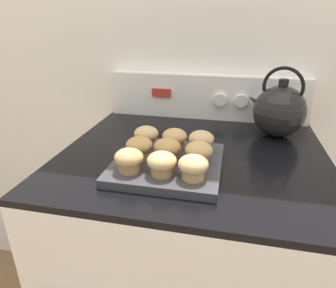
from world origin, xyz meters
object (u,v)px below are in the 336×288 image
(muffin_r0_c1, at_px, (162,163))
(muffin_r0_c0, at_px, (129,160))
(muffin_r0_c2, at_px, (193,167))
(muffin_r1_c2, at_px, (199,152))
(muffin_r2_c1, at_px, (175,138))
(tea_kettle, at_px, (279,110))
(muffin_r1_c1, at_px, (167,149))
(muffin_pan, at_px, (168,164))
(stove_range, at_px, (189,269))
(muffin_r2_c2, at_px, (201,141))
(muffin_r1_c0, at_px, (139,147))
(muffin_r2_c0, at_px, (146,136))

(muffin_r0_c1, bearing_deg, muffin_r0_c0, 179.43)
(muffin_r0_c2, bearing_deg, muffin_r0_c0, 178.93)
(muffin_r0_c1, height_order, muffin_r1_c2, same)
(muffin_r0_c2, xyz_separation_m, muffin_r2_c1, (-0.08, 0.16, 0.00))
(muffin_r0_c1, xyz_separation_m, muffin_r1_c2, (0.08, 0.08, 0.00))
(tea_kettle, bearing_deg, muffin_r1_c1, -135.54)
(muffin_pan, xyz_separation_m, muffin_r0_c0, (-0.08, -0.08, 0.04))
(stove_range, relative_size, muffin_r2_c2, 13.28)
(stove_range, height_order, muffin_r2_c2, muffin_r2_c2)
(muffin_r2_c1, relative_size, muffin_r2_c2, 1.00)
(muffin_r0_c1, bearing_deg, stove_range, 75.91)
(muffin_r0_c0, xyz_separation_m, muffin_r1_c2, (0.16, 0.08, 0.00))
(stove_range, distance_m, muffin_r0_c0, 0.57)
(muffin_r0_c2, bearing_deg, tea_kettle, 59.50)
(stove_range, xyz_separation_m, muffin_r0_c1, (-0.05, -0.20, 0.52))
(muffin_r0_c1, distance_m, muffin_r1_c0, 0.11)
(stove_range, xyz_separation_m, muffin_r1_c1, (-0.05, -0.12, 0.52))
(muffin_r0_c0, bearing_deg, muffin_r1_c0, 88.93)
(muffin_r1_c0, bearing_deg, muffin_r0_c0, -91.07)
(muffin_r0_c0, xyz_separation_m, muffin_r2_c0, (-0.00, 0.16, 0.00))
(muffin_pan, relative_size, muffin_r2_c0, 3.95)
(muffin_r1_c0, xyz_separation_m, muffin_r1_c1, (0.07, 0.00, 0.00))
(stove_range, xyz_separation_m, muffin_r0_c2, (0.02, -0.20, 0.52))
(stove_range, distance_m, muffin_r1_c1, 0.54)
(muffin_r1_c0, bearing_deg, muffin_r2_c1, 45.60)
(muffin_r1_c1, bearing_deg, muffin_r2_c1, 86.90)
(muffin_r2_c0, bearing_deg, muffin_r2_c2, -1.33)
(muffin_pan, height_order, muffin_r1_c0, muffin_r1_c0)
(stove_range, bearing_deg, muffin_r1_c1, -114.95)
(muffin_r0_c2, xyz_separation_m, tea_kettle, (0.23, 0.38, 0.04))
(muffin_r1_c0, height_order, muffin_r2_c0, same)
(muffin_r1_c1, relative_size, muffin_r1_c2, 1.00)
(muffin_r1_c0, height_order, muffin_r1_c1, same)
(muffin_r0_c0, xyz_separation_m, muffin_r0_c1, (0.08, -0.00, 0.00))
(muffin_pan, relative_size, muffin_r1_c1, 3.95)
(muffin_r2_c1, bearing_deg, muffin_pan, -91.49)
(muffin_r0_c1, relative_size, muffin_r0_c2, 1.00)
(muffin_r1_c0, bearing_deg, muffin_r2_c2, 27.14)
(muffin_r1_c2, height_order, muffin_r2_c1, same)
(muffin_r1_c0, relative_size, muffin_r2_c1, 1.00)
(stove_range, height_order, muffin_pan, muffin_pan)
(muffin_r0_c2, distance_m, muffin_r2_c0, 0.23)
(muffin_r1_c0, relative_size, muffin_r1_c2, 1.00)
(stove_range, relative_size, muffin_r2_c0, 13.28)
(stove_range, xyz_separation_m, muffin_r2_c0, (-0.13, -0.04, 0.52))
(muffin_r1_c1, bearing_deg, tea_kettle, 44.46)
(muffin_r1_c1, bearing_deg, muffin_r0_c0, -133.50)
(muffin_r0_c1, bearing_deg, muffin_r1_c1, 93.50)
(muffin_r1_c2, xyz_separation_m, muffin_r2_c1, (-0.08, 0.08, 0.00))
(muffin_r1_c1, height_order, muffin_r2_c2, same)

